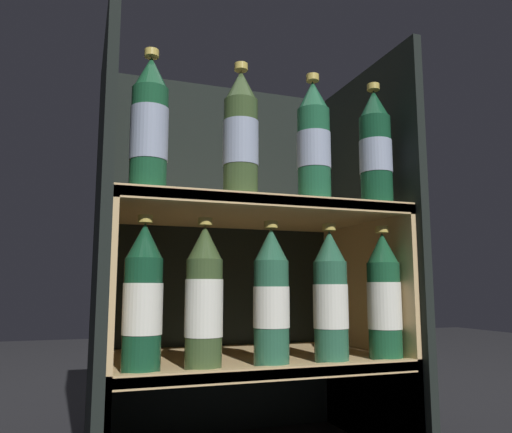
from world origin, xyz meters
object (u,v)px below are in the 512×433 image
Objects in this scene: bottle_upper_front_2 at (314,144)px; bottle_lower_front_2 at (269,299)px; bottle_upper_front_1 at (241,136)px; bottle_lower_front_3 at (330,298)px; bottle_lower_front_4 at (384,298)px; bottle_lower_front_1 at (204,300)px; bottle_upper_front_0 at (149,127)px; bottle_upper_front_3 at (375,150)px; bottle_lower_front_0 at (143,300)px.

bottle_lower_front_2 is at bearing -180.00° from bottle_upper_front_2.
bottle_upper_front_1 reaches higher than bottle_lower_front_3.
bottle_lower_front_1 is at bearing 180.00° from bottle_lower_front_4.
bottle_upper_front_2 is 0.33m from bottle_lower_front_3.
bottle_lower_front_2 is 1.00× the size of bottle_lower_front_4.
bottle_lower_front_1 is at bearing -180.00° from bottle_upper_front_1.
bottle_lower_front_3 and bottle_lower_front_4 have the same top height.
bottle_lower_front_1 is 1.00× the size of bottle_lower_front_3.
bottle_upper_front_0 is 0.50m from bottle_lower_front_3.
bottle_upper_front_3 reaches higher than bottle_lower_front_0.
bottle_upper_front_2 reaches higher than bottle_lower_front_0.
bottle_upper_front_2 is at bearing 180.00° from bottle_lower_front_3.
bottle_lower_front_4 is at bearing -0.00° from bottle_upper_front_3.
bottle_upper_front_3 is at bearing 0.00° from bottle_lower_front_2.
bottle_upper_front_0 is at bearing 180.00° from bottle_upper_front_3.
bottle_upper_front_1 is at bearing 180.00° from bottle_upper_front_3.
bottle_upper_front_1 is 0.33m from bottle_lower_front_2.
bottle_lower_front_0 is (-0.35, 0.00, -0.33)m from bottle_upper_front_2.
bottle_upper_front_0 is 0.40m from bottle_lower_front_2.
bottle_lower_front_2 is (0.24, -0.00, 0.00)m from bottle_lower_front_0.
bottle_upper_front_1 is 0.33m from bottle_lower_front_1.
bottle_lower_front_3 is (0.38, -0.00, 0.00)m from bottle_lower_front_0.
bottle_lower_front_0 is 1.00× the size of bottle_lower_front_2.
bottle_lower_front_1 is (-0.07, -0.00, -0.33)m from bottle_upper_front_1.
bottle_lower_front_3 is at bearing -0.00° from bottle_upper_front_2.
bottle_upper_front_1 is at bearing 180.00° from bottle_upper_front_2.
bottle_upper_front_0 and bottle_upper_front_3 have the same top height.
bottle_upper_front_3 reaches higher than bottle_lower_front_2.
bottle_lower_front_3 is at bearing -0.00° from bottle_lower_front_2.
bottle_upper_front_0 is 1.00× the size of bottle_upper_front_3.
bottle_upper_front_3 is 0.35m from bottle_lower_front_3.
bottle_lower_front_0 is at bearing 180.00° from bottle_upper_front_1.
bottle_upper_front_1 is 0.16m from bottle_upper_front_2.
bottle_upper_front_3 is (0.50, 0.00, 0.00)m from bottle_upper_front_0.
bottle_upper_front_3 is 0.51m from bottle_lower_front_1.
bottle_upper_front_3 is 0.33m from bottle_lower_front_4.
bottle_upper_front_3 is at bearing 180.00° from bottle_lower_front_4.
bottle_lower_front_4 is (0.51, -0.00, -0.00)m from bottle_lower_front_0.
bottle_upper_front_1 is 1.00× the size of bottle_lower_front_3.
bottle_upper_front_1 is at bearing 0.00° from bottle_upper_front_0.
bottle_upper_front_0 and bottle_upper_front_1 have the same top height.
bottle_upper_front_2 and bottle_upper_front_3 have the same top height.
bottle_upper_front_2 is 0.48m from bottle_lower_front_0.
bottle_upper_front_2 is at bearing 0.00° from bottle_lower_front_0.
bottle_lower_front_4 is (0.32, -0.00, -0.33)m from bottle_upper_front_1.
bottle_lower_front_4 is (0.16, -0.00, -0.33)m from bottle_upper_front_2.
bottle_upper_front_0 is 1.00× the size of bottle_upper_front_1.
bottle_lower_front_0 is at bearing 180.00° from bottle_lower_front_1.
bottle_upper_front_1 is (0.18, 0.00, 0.00)m from bottle_upper_front_0.
bottle_lower_front_2 is (-0.25, 0.00, -0.33)m from bottle_upper_front_3.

